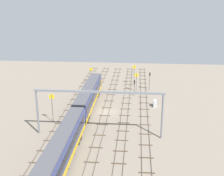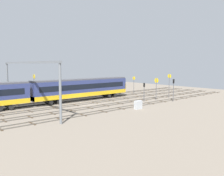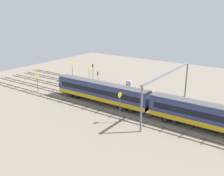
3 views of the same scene
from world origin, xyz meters
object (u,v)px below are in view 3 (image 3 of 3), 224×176
(overhead_gantry, at_px, (168,81))
(speed_sign_mid_trackside, at_px, (37,80))
(signal_light_trackside_approach, at_px, (98,77))
(signal_light_trackside_departure, at_px, (93,70))
(train, at_px, (148,103))
(speed_sign_near_foreground, at_px, (72,69))
(speed_sign_distant_end, at_px, (120,102))
(speed_sign_far_trackside, at_px, (89,72))
(relay_cabinet, at_px, (129,84))

(overhead_gantry, relative_size, speed_sign_mid_trackside, 4.94)
(signal_light_trackside_approach, bearing_deg, signal_light_trackside_departure, -38.36)
(train, relative_size, speed_sign_mid_trackside, 10.72)
(overhead_gantry, distance_m, speed_sign_near_foreground, 33.32)
(speed_sign_distant_end, relative_size, signal_light_trackside_approach, 1.45)
(speed_sign_near_foreground, xyz_separation_m, speed_sign_distant_end, (-27.47, 15.98, 0.21))
(speed_sign_near_foreground, relative_size, speed_sign_far_trackside, 1.14)
(speed_sign_distant_end, relative_size, signal_light_trackside_departure, 1.22)
(speed_sign_mid_trackside, bearing_deg, speed_sign_far_trackside, -116.15)
(train, xyz_separation_m, relay_cabinet, (13.57, -15.21, -1.88))
(train, distance_m, speed_sign_far_trackside, 26.70)
(speed_sign_mid_trackside, distance_m, speed_sign_distant_end, 28.30)
(speed_sign_mid_trackside, relative_size, speed_sign_distant_end, 0.78)
(overhead_gantry, xyz_separation_m, relay_cabinet, (15.93, -10.99, -5.99))
(speed_sign_far_trackside, bearing_deg, speed_sign_distant_end, 142.30)
(speed_sign_near_foreground, xyz_separation_m, speed_sign_far_trackside, (-5.90, -0.69, -0.36))
(train, bearing_deg, speed_sign_near_foreground, -18.43)
(speed_sign_near_foreground, height_order, speed_sign_distant_end, speed_sign_distant_end)
(overhead_gantry, relative_size, speed_sign_far_trackside, 4.57)
(speed_sign_far_trackside, xyz_separation_m, speed_sign_distant_end, (-21.57, 16.68, 0.57))
(speed_sign_mid_trackside, height_order, speed_sign_distant_end, speed_sign_distant_end)
(speed_sign_near_foreground, bearing_deg, relay_cabinet, -163.03)
(speed_sign_far_trackside, distance_m, relay_cabinet, 12.01)
(signal_light_trackside_approach, distance_m, relay_cabinet, 8.97)
(train, distance_m, signal_light_trackside_approach, 23.22)
(speed_sign_mid_trackside, xyz_separation_m, relay_cabinet, (-17.35, -17.66, -2.34))
(overhead_gantry, height_order, signal_light_trackside_departure, overhead_gantry)
(relay_cabinet, bearing_deg, speed_sign_mid_trackside, 45.51)
(signal_light_trackside_approach, height_order, signal_light_trackside_departure, signal_light_trackside_departure)
(speed_sign_far_trackside, bearing_deg, train, 156.15)
(speed_sign_near_foreground, distance_m, relay_cabinet, 17.76)
(speed_sign_distant_end, bearing_deg, overhead_gantry, -117.21)
(overhead_gantry, xyz_separation_m, signal_light_trackside_departure, (28.26, -10.11, -3.55))
(signal_light_trackside_departure, bearing_deg, speed_sign_mid_trackside, 73.37)
(overhead_gantry, xyz_separation_m, signal_light_trackside_approach, (23.17, -6.08, -4.02))
(train, bearing_deg, speed_sign_distant_end, 64.26)
(overhead_gantry, height_order, speed_sign_mid_trackside, overhead_gantry)
(overhead_gantry, height_order, speed_sign_far_trackside, overhead_gantry)
(speed_sign_far_trackside, bearing_deg, signal_light_trackside_approach, 172.25)
(overhead_gantry, distance_m, signal_light_trackside_approach, 24.29)
(train, bearing_deg, speed_sign_far_trackside, -23.85)
(speed_sign_far_trackside, bearing_deg, speed_sign_mid_trackside, 63.85)
(speed_sign_mid_trackside, relative_size, signal_light_trackside_approach, 1.13)
(overhead_gantry, xyz_separation_m, speed_sign_near_foreground, (32.67, -5.88, -2.97))
(overhead_gantry, distance_m, signal_light_trackside_departure, 30.22)
(speed_sign_near_foreground, bearing_deg, signal_light_trackside_approach, -178.77)
(speed_sign_distant_end, bearing_deg, speed_sign_far_trackside, -37.70)
(signal_light_trackside_departure, bearing_deg, speed_sign_far_trackside, 112.85)
(signal_light_trackside_departure, bearing_deg, speed_sign_distant_end, 138.77)
(signal_light_trackside_approach, xyz_separation_m, relay_cabinet, (-7.25, -4.91, -1.96))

